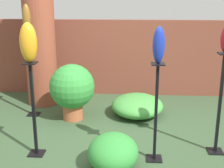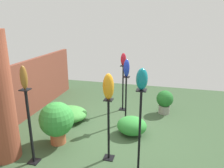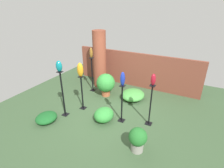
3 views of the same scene
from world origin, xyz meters
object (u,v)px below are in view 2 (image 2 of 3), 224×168
(art_vase_amber, at_px, (108,87))
(potted_plant_back_center, at_px, (165,101))
(pedestal_teal, at_px, (139,137))
(art_vase_ruby, at_px, (123,59))
(pedestal_ruby, at_px, (123,90))
(potted_plant_mid_right, at_px, (57,120))
(art_vase_bronze, at_px, (24,78))
(pedestal_cobalt, at_px, (126,102))
(art_vase_teal, at_px, (142,79))
(art_vase_cobalt, at_px, (127,68))
(pedestal_amber, at_px, (109,132))
(pedestal_bronze, at_px, (30,130))

(art_vase_amber, xyz_separation_m, potted_plant_back_center, (2.42, -0.99, -1.10))
(pedestal_teal, height_order, art_vase_ruby, art_vase_ruby)
(pedestal_ruby, xyz_separation_m, potted_plant_mid_right, (-2.11, 1.01, -0.08))
(pedestal_ruby, xyz_separation_m, potted_plant_back_center, (0.05, -1.21, -0.24))
(art_vase_bronze, distance_m, art_vase_amber, 1.45)
(potted_plant_back_center, bearing_deg, art_vase_bronze, 140.93)
(pedestal_ruby, bearing_deg, pedestal_cobalt, -163.29)
(art_vase_teal, height_order, art_vase_ruby, art_vase_teal)
(pedestal_teal, relative_size, pedestal_cobalt, 1.25)
(pedestal_ruby, height_order, art_vase_amber, art_vase_amber)
(art_vase_bronze, xyz_separation_m, potted_plant_mid_right, (0.72, -0.14, -1.14))
(art_vase_teal, distance_m, potted_plant_mid_right, 2.27)
(art_vase_cobalt, bearing_deg, potted_plant_back_center, -47.35)
(pedestal_amber, relative_size, art_vase_amber, 2.56)
(pedestal_bronze, relative_size, potted_plant_back_center, 2.17)
(pedestal_ruby, distance_m, art_vase_amber, 2.53)
(art_vase_ruby, height_order, art_vase_amber, art_vase_amber)
(pedestal_ruby, distance_m, potted_plant_mid_right, 2.34)
(pedestal_ruby, bearing_deg, art_vase_bronze, 158.10)
(pedestal_bronze, relative_size, pedestal_cobalt, 1.17)
(pedestal_bronze, xyz_separation_m, pedestal_cobalt, (2.01, -1.39, -0.10))
(pedestal_amber, relative_size, potted_plant_mid_right, 1.31)
(pedestal_amber, bearing_deg, art_vase_bronze, 108.98)
(pedestal_ruby, bearing_deg, art_vase_amber, -174.77)
(art_vase_ruby, bearing_deg, pedestal_teal, -162.63)
(art_vase_cobalt, relative_size, potted_plant_back_center, 0.64)
(pedestal_amber, height_order, art_vase_ruby, art_vase_ruby)
(pedestal_teal, relative_size, art_vase_teal, 4.54)
(art_vase_ruby, bearing_deg, art_vase_amber, -174.77)
(art_vase_cobalt, distance_m, potted_plant_mid_right, 2.02)
(art_vase_bronze, height_order, art_vase_amber, art_vase_bronze)
(art_vase_ruby, relative_size, art_vase_amber, 0.74)
(art_vase_ruby, height_order, potted_plant_back_center, art_vase_ruby)
(potted_plant_mid_right, bearing_deg, art_vase_ruby, -25.45)
(potted_plant_back_center, bearing_deg, potted_plant_mid_right, 134.40)
(art_vase_teal, bearing_deg, pedestal_teal, -90.00)
(potted_plant_back_center, bearing_deg, pedestal_cobalt, 132.65)
(art_vase_teal, relative_size, art_vase_ruby, 0.97)
(potted_plant_mid_right, bearing_deg, pedestal_teal, -106.75)
(art_vase_teal, xyz_separation_m, art_vase_ruby, (2.67, 0.83, -0.22))
(art_vase_cobalt, relative_size, potted_plant_mid_right, 0.46)
(art_vase_teal, height_order, potted_plant_mid_right, art_vase_teal)
(art_vase_ruby, distance_m, art_vase_cobalt, 0.87)
(pedestal_cobalt, xyz_separation_m, art_vase_ruby, (0.83, 0.25, 0.94))
(pedestal_cobalt, distance_m, art_vase_amber, 1.79)
(art_vase_teal, bearing_deg, art_vase_cobalt, 17.67)
(pedestal_ruby, bearing_deg, potted_plant_mid_right, 154.55)
(art_vase_ruby, xyz_separation_m, art_vase_amber, (-2.37, -0.22, -0.04))
(pedestal_cobalt, height_order, art_vase_teal, art_vase_teal)
(art_vase_bronze, relative_size, potted_plant_mid_right, 0.44)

